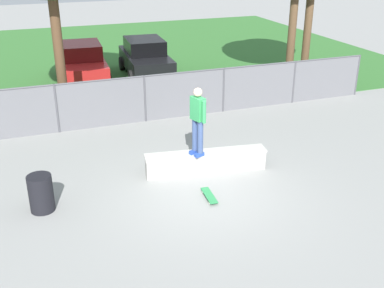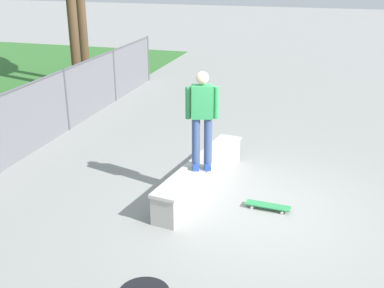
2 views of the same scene
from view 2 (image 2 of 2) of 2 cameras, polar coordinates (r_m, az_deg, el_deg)
The scene contains 4 objects.
ground_plane at distance 8.79m, azimuth 7.18°, elevation -7.65°, with size 80.00×80.00×0.00m, color gray.
concrete_ledge at distance 9.32m, azimuth 1.11°, elevation -3.75°, with size 3.31×0.96×0.58m.
skateboarder at distance 8.58m, azimuth 1.22°, elevation 3.31°, with size 0.37×0.58×1.82m.
skateboard at distance 8.78m, azimuth 9.02°, elevation -7.26°, with size 0.26×0.81×0.09m.
Camera 2 is at (-7.64, -1.11, 4.20)m, focal length 44.83 mm.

